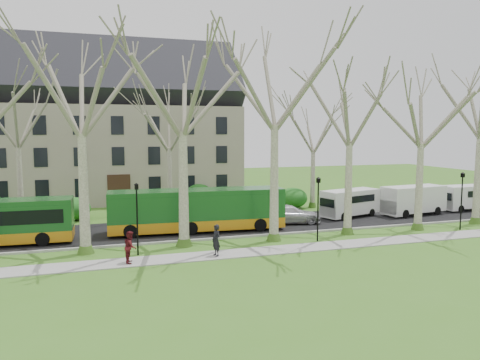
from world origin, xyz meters
name	(u,v)px	position (x,y,z in m)	size (l,w,h in m)	color
ground	(229,244)	(0.00, 0.00, 0.00)	(120.00, 120.00, 0.00)	#407421
sidewalk	(240,253)	(0.00, -2.50, 0.03)	(70.00, 2.00, 0.06)	gray
road	(209,227)	(0.00, 5.50, 0.03)	(80.00, 8.00, 0.06)	black
curb	(223,238)	(0.00, 1.50, 0.07)	(80.00, 0.25, 0.14)	#A5A39E
building	(114,125)	(-6.00, 24.00, 8.07)	(26.50, 12.20, 16.00)	gray
tree_row_verge	(227,138)	(0.00, 0.30, 7.00)	(49.00, 7.00, 14.00)	gray
tree_row_far	(178,148)	(-1.33, 11.00, 6.00)	(33.00, 7.00, 12.00)	gray
lamp_row	(233,208)	(0.00, -1.00, 2.57)	(36.22, 0.22, 4.30)	black
hedges	(137,202)	(-4.67, 14.00, 1.00)	(30.60, 8.60, 2.00)	#1B5B1A
bus_follow	(197,210)	(-1.14, 4.39, 1.66)	(12.84, 2.67, 3.21)	#164F1C
sedan	(289,214)	(6.56, 5.01, 0.79)	(2.05, 5.05, 1.47)	silver
van_a	(350,203)	(12.69, 6.02, 1.23)	(5.38, 1.96, 2.35)	silver
van_b	(413,200)	(18.58, 5.23, 1.33)	(5.83, 2.12, 2.54)	silver
van_c	(468,198)	(25.14, 5.76, 1.22)	(5.32, 1.94, 2.32)	silver
pedestrian_a	(216,240)	(-1.59, -2.76, 1.00)	(0.69, 0.45, 1.88)	black
pedestrian_b	(130,247)	(-6.56, -2.67, 0.96)	(0.88, 0.68, 1.81)	#521218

